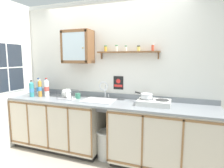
# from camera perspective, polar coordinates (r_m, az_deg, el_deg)

# --- Properties ---
(floor) EXTENTS (6.39, 6.39, 0.00)m
(floor) POSITION_cam_1_polar(r_m,az_deg,el_deg) (3.00, -4.99, -24.23)
(floor) COLOR #9E9384
(floor) RESTS_ON ground
(back_wall) EXTENTS (3.99, 0.07, 2.59)m
(back_wall) POSITION_cam_1_polar(r_m,az_deg,el_deg) (3.19, -0.04, 2.66)
(back_wall) COLOR silver
(back_wall) RESTS_ON ground
(lower_cabinet_run) EXTENTS (1.62, 0.64, 0.89)m
(lower_cabinet_run) POSITION_cam_1_polar(r_m,az_deg,el_deg) (3.49, -16.01, -11.57)
(lower_cabinet_run) COLOR black
(lower_cabinet_run) RESTS_ON ground
(lower_cabinet_run_right) EXTENTS (1.53, 0.64, 0.89)m
(lower_cabinet_run_right) POSITION_cam_1_polar(r_m,az_deg,el_deg) (2.89, 15.63, -15.77)
(lower_cabinet_run_right) COLOR black
(lower_cabinet_run_right) RESTS_ON ground
(countertop) EXTENTS (3.35, 0.66, 0.03)m
(countertop) POSITION_cam_1_polar(r_m,az_deg,el_deg) (2.94, -2.33, -5.67)
(countertop) COLOR gray
(countertop) RESTS_ON lower_cabinet_run
(backsplash) EXTENTS (3.35, 0.02, 0.08)m
(backsplash) POSITION_cam_1_polar(r_m,az_deg,el_deg) (3.21, -0.25, -3.51)
(backsplash) COLOR gray
(backsplash) RESTS_ON countertop
(sink) EXTENTS (0.50, 0.47, 0.43)m
(sink) POSITION_cam_1_polar(r_m,az_deg,el_deg) (3.02, -3.82, -5.57)
(sink) COLOR silver
(sink) RESTS_ON countertop
(hot_plate_stove) EXTENTS (0.48, 0.34, 0.08)m
(hot_plate_stove) POSITION_cam_1_polar(r_m,az_deg,el_deg) (2.78, 12.84, -5.55)
(hot_plate_stove) COLOR silver
(hot_plate_stove) RESTS_ON countertop
(saucepan) EXTENTS (0.30, 0.24, 0.08)m
(saucepan) POSITION_cam_1_polar(r_m,az_deg,el_deg) (2.80, 10.57, -3.62)
(saucepan) COLOR silver
(saucepan) RESTS_ON hot_plate_stove
(bottle_opaque_white_0) EXTENTS (0.08, 0.08, 0.34)m
(bottle_opaque_white_0) POSITION_cam_1_polar(r_m,az_deg,el_deg) (3.48, -19.59, -1.16)
(bottle_opaque_white_0) COLOR white
(bottle_opaque_white_0) RESTS_ON countertop
(bottle_juice_amber_1) EXTENTS (0.07, 0.07, 0.32)m
(bottle_juice_amber_1) POSITION_cam_1_polar(r_m,az_deg,el_deg) (3.52, -21.40, -1.27)
(bottle_juice_amber_1) COLOR gold
(bottle_juice_amber_1) RESTS_ON countertop
(bottle_water_clear_2) EXTENTS (0.08, 0.08, 0.32)m
(bottle_water_clear_2) POSITION_cam_1_polar(r_m,az_deg,el_deg) (3.69, -21.73, -0.97)
(bottle_water_clear_2) COLOR silver
(bottle_water_clear_2) RESTS_ON countertop
(bottle_detergent_teal_3) EXTENTS (0.08, 0.08, 0.29)m
(bottle_detergent_teal_3) POSITION_cam_1_polar(r_m,az_deg,el_deg) (3.57, -23.62, -1.50)
(bottle_detergent_teal_3) COLOR teal
(bottle_detergent_teal_3) RESTS_ON countertop
(bottle_water_blue_4) EXTENTS (0.08, 0.08, 0.29)m
(bottle_water_blue_4) POSITION_cam_1_polar(r_m,az_deg,el_deg) (3.62, -19.67, -1.18)
(bottle_water_blue_4) COLOR #8CB7E0
(bottle_water_blue_4) RESTS_ON countertop
(dish_rack) EXTENTS (0.30, 0.25, 0.17)m
(dish_rack) POSITION_cam_1_polar(r_m,az_deg,el_deg) (3.23, -13.61, -3.67)
(dish_rack) COLOR #B2B2B7
(dish_rack) RESTS_ON countertop
(mug) EXTENTS (0.09, 0.12, 0.09)m
(mug) POSITION_cam_1_polar(r_m,az_deg,el_deg) (3.20, -10.55, -3.61)
(mug) COLOR #337259
(mug) RESTS_ON countertop
(wall_cabinet) EXTENTS (0.52, 0.30, 0.56)m
(wall_cabinet) POSITION_cam_1_polar(r_m,az_deg,el_deg) (3.28, -10.57, 11.22)
(wall_cabinet) COLOR brown
(spice_shelf) EXTENTS (1.01, 0.14, 0.23)m
(spice_shelf) POSITION_cam_1_polar(r_m,az_deg,el_deg) (3.00, 4.85, 10.03)
(spice_shelf) COLOR brown
(warning_sign) EXTENTS (0.17, 0.01, 0.23)m
(warning_sign) POSITION_cam_1_polar(r_m,az_deg,el_deg) (3.14, 1.98, 0.35)
(warning_sign) COLOR black
(window) EXTENTS (0.03, 0.70, 0.86)m
(window) POSITION_cam_1_polar(r_m,az_deg,el_deg) (3.65, -29.71, 4.39)
(window) COLOR #262D38
(trash_bin) EXTENTS (0.32, 0.32, 0.45)m
(trash_bin) POSITION_cam_1_polar(r_m,az_deg,el_deg) (3.11, -1.81, -18.02)
(trash_bin) COLOR silver
(trash_bin) RESTS_ON ground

